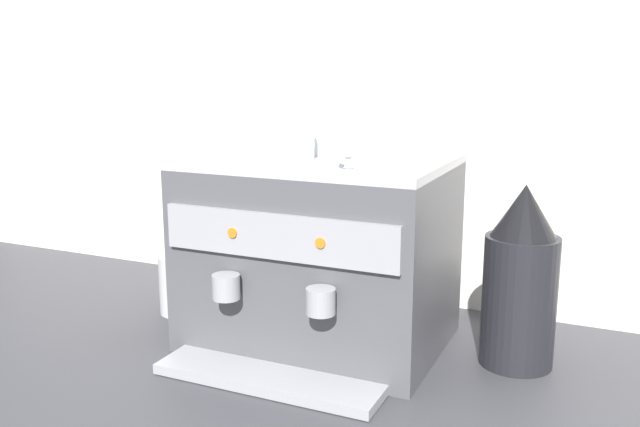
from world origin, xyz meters
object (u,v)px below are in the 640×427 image
Objects in this scene: ceramic_cup_2 at (276,136)px; ceramic_cup_3 at (368,153)px; ceramic_cup_1 at (388,146)px; coffee_grinder at (520,281)px; ceramic_cup_5 at (296,142)px; ceramic_cup_4 at (264,132)px; ceramic_bowl_1 at (244,144)px; ceramic_cup_0 at (346,143)px; espresso_machine at (319,252)px; ceramic_bowl_0 at (323,144)px; milk_pitcher at (181,284)px.

ceramic_cup_3 is (0.26, -0.12, -0.01)m from ceramic_cup_2.
coffee_grinder is at bearing 12.94° from ceramic_cup_1.
ceramic_cup_2 is 0.10m from ceramic_cup_5.
ceramic_cup_4 reaches higher than coffee_grinder.
ceramic_cup_2 reaches higher than ceramic_cup_5.
ceramic_cup_2 reaches higher than ceramic_bowl_1.
ceramic_cup_0 is at bearing -158.70° from coffee_grinder.
ceramic_cup_2 is at bearing 154.67° from ceramic_cup_3.
ceramic_cup_5 is 0.31× the size of coffee_grinder.
ceramic_cup_3 is at bearing -146.14° from coffee_grinder.
ceramic_cup_3 is (0.16, -0.12, 0.24)m from espresso_machine.
ceramic_cup_0 is 0.36m from ceramic_cup_4.
ceramic_cup_5 is 0.54m from coffee_grinder.
espresso_machine is 6.05× the size of ceramic_cup_3.
ceramic_cup_5 is at bearing 174.56° from ceramic_cup_0.
espresso_machine is at bearing -73.63° from ceramic_bowl_0.
ceramic_cup_0 and ceramic_cup_2 have the same top height.
ceramic_bowl_0 is at bearing 35.66° from ceramic_cup_2.
ceramic_cup_0 is 0.92× the size of ceramic_cup_5.
ceramic_cup_0 reaches higher than milk_pitcher.
ceramic_cup_0 reaches higher than ceramic_bowl_1.
espresso_machine is 0.31m from ceramic_cup_3.
ceramic_cup_0 is 0.10m from ceramic_cup_1.
espresso_machine is 0.24m from ceramic_bowl_0.
ceramic_cup_4 is at bearing 160.39° from ceramic_bowl_0.
ceramic_cup_5 reaches higher than espresso_machine.
ceramic_bowl_1 is at bearing 158.65° from ceramic_cup_3.
espresso_machine is 5.93× the size of ceramic_cup_1.
ceramic_cup_3 is at bearing -90.35° from ceramic_cup_1.
ceramic_cup_5 is at bearing -46.57° from ceramic_cup_4.
ceramic_cup_1 reaches higher than coffee_grinder.
ceramic_cup_0 is at bearing -11.26° from milk_pitcher.
ceramic_cup_4 is 0.26× the size of coffee_grinder.
ceramic_cup_5 reaches higher than milk_pitcher.
ceramic_cup_1 is (0.16, -0.00, 0.24)m from espresso_machine.
ceramic_bowl_0 is at bearing 129.01° from ceramic_cup_0.
ceramic_cup_1 is 0.24× the size of coffee_grinder.
ceramic_cup_2 is at bearing -4.52° from milk_pitcher.
coffee_grinder is (0.44, -0.00, -0.26)m from ceramic_bowl_0.
ceramic_cup_2 is 0.60m from coffee_grinder.
milk_pitcher is (-0.29, 0.02, -0.39)m from ceramic_cup_2.
ceramic_cup_4 is 0.69m from coffee_grinder.
ceramic_cup_1 reaches higher than espresso_machine.
ceramic_bowl_0 is (0.19, -0.07, -0.01)m from ceramic_cup_4.
ceramic_cup_5 is at bearing -162.37° from ceramic_cup_1.
ceramic_cup_1 is at bearing -2.82° from milk_pitcher.
ceramic_cup_0 is 0.29× the size of coffee_grinder.
espresso_machine is 0.34m from ceramic_cup_4.
ceramic_bowl_1 is 0.62× the size of milk_pitcher.
ceramic_cup_1 is 0.78× the size of ceramic_bowl_0.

